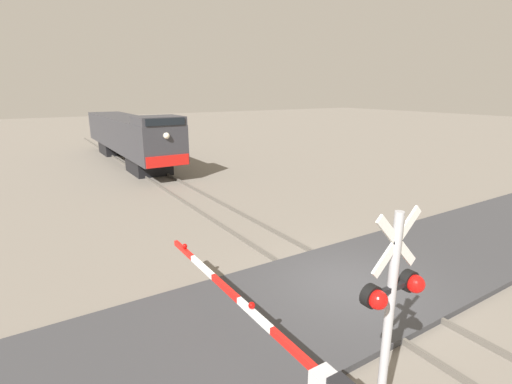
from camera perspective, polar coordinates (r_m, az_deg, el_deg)
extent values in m
plane|color=slate|center=(11.25, 13.71, -14.04)|extent=(160.00, 160.00, 0.00)
cube|color=#59544C|center=(10.77, 10.97, -14.84)|extent=(0.08, 80.00, 0.15)
cube|color=#59544C|center=(11.70, 16.25, -12.63)|extent=(0.08, 80.00, 0.15)
cube|color=#38383A|center=(11.22, 13.73, -13.69)|extent=(36.00, 4.68, 0.16)
cube|color=black|center=(26.43, -15.82, 3.94)|extent=(2.30, 3.20, 1.05)
cube|color=black|center=(35.44, -20.30, 6.31)|extent=(2.30, 3.20, 1.05)
cube|color=#333338|center=(30.69, -18.64, 8.42)|extent=(2.70, 17.10, 2.34)
cube|color=#333338|center=(23.54, -14.48, 10.39)|extent=(2.65, 2.46, 0.50)
cube|color=black|center=(22.35, -13.45, 10.22)|extent=(2.30, 0.06, 0.40)
cube|color=red|center=(22.63, -13.09, 4.57)|extent=(2.57, 0.08, 0.64)
sphere|color=#F2EACC|center=(22.41, -13.31, 8.24)|extent=(0.36, 0.36, 0.36)
cylinder|color=#ADADB2|center=(6.46, 19.18, -18.86)|extent=(0.14, 0.14, 3.76)
cube|color=white|center=(5.81, 20.40, -6.98)|extent=(0.95, 0.04, 0.95)
cube|color=white|center=(5.81, 20.40, -6.98)|extent=(0.95, 0.04, 0.95)
cube|color=black|center=(6.12, 19.74, -13.52)|extent=(1.04, 0.08, 0.08)
sphere|color=red|center=(5.77, 17.86, -15.18)|extent=(0.28, 0.28, 0.28)
sphere|color=red|center=(6.38, 22.86, -12.62)|extent=(0.28, 0.28, 0.28)
cylinder|color=black|center=(5.83, 16.93, -14.74)|extent=(0.34, 0.14, 0.34)
cylinder|color=black|center=(6.43, 21.98, -12.26)|extent=(0.34, 0.14, 0.34)
cube|color=red|center=(6.97, 5.50, -22.42)|extent=(0.10, 1.21, 0.14)
cube|color=white|center=(7.78, -0.24, -17.90)|extent=(0.10, 1.21, 0.14)
cube|color=red|center=(8.69, -4.62, -14.16)|extent=(0.10, 1.21, 0.14)
cube|color=white|center=(9.66, -8.05, -11.09)|extent=(0.10, 1.21, 0.14)
cube|color=red|center=(10.68, -10.79, -8.56)|extent=(0.10, 1.21, 0.14)
sphere|color=red|center=(7.78, -0.66, -16.69)|extent=(0.14, 0.14, 0.14)
sphere|color=red|center=(10.55, -10.66, -8.01)|extent=(0.14, 0.14, 0.14)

